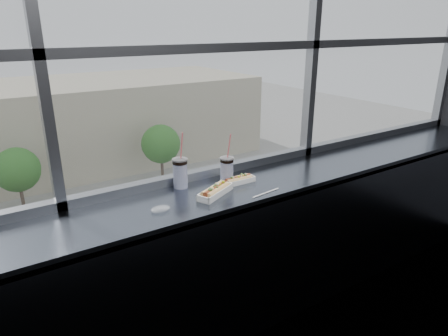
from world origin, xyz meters
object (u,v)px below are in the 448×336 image
wrapper (160,209)px  tree_right (161,144)px  soda_cup_left (180,172)px  car_near_e (249,223)px  loose_straw (266,193)px  hotdog_tray_left (215,191)px  car_near_d (152,252)px  soda_cup_right (227,169)px  tree_center (17,170)px  car_near_c (15,295)px  pedestrian_c (61,194)px  car_far_b (20,223)px  hotdog_tray_right (238,180)px

wrapper → tree_right: bearing=66.4°
soda_cup_left → car_near_e: soda_cup_left is taller
loose_straw → car_near_e: 23.32m
hotdog_tray_left → tree_right: (12.01, 28.33, -8.60)m
tree_right → car_near_e: bearing=-87.3°
car_near_d → car_near_e: car_near_d is taller
soda_cup_right → tree_center: 29.55m
car_near_c → tree_center: tree_center is taller
hotdog_tray_left → pedestrian_c: (3.43, 27.69, -11.00)m
car_far_b → tree_center: bearing=-9.2°
hotdog_tray_left → hotdog_tray_right: bearing=-5.3°
soda_cup_left → loose_straw: bearing=-43.7°
hotdog_tray_left → pedestrian_c: 29.99m
tree_right → soda_cup_left: bearing=-113.4°
soda_cup_right → soda_cup_left: bearing=160.2°
car_near_e → pedestrian_c: (-9.16, 11.36, 0.02)m
hotdog_tray_right → tree_center: 29.56m
car_near_c → car_near_e: bearing=-85.3°
soda_cup_right → car_far_b: bearing=89.9°
loose_straw → wrapper: bearing=161.5°
wrapper → car_near_c: 19.67m
tree_right → wrapper: bearing=-113.6°
soda_cup_left → tree_center: bearing=87.9°
wrapper → car_near_c: (-0.63, 16.35, -10.91)m
car_far_b → wrapper: bearing=178.6°
wrapper → car_near_d: (6.29, 16.35, -10.94)m
wrapper → pedestrian_c: wrapper is taller
soda_cup_right → tree_center: size_ratio=0.07×
car_near_c → hotdog_tray_right: bearing=-170.8°
car_far_b → car_near_e: bearing=-122.8°
car_far_b → tree_center: tree_center is taller
wrapper → tree_right: wrapper is taller
car_near_d → tree_center: tree_center is taller
car_near_c → tree_center: (1.90, 12.00, 2.20)m
soda_cup_right → pedestrian_c: bearing=83.3°
hotdog_tray_left → soda_cup_right: size_ratio=0.86×
soda_cup_right → car_near_e: bearing=52.5°
car_near_c → loose_straw: bearing=-170.7°
soda_cup_left → car_near_d: soda_cup_left is taller
soda_cup_left → wrapper: soda_cup_left is taller
hotdog_tray_right → soda_cup_right: bearing=148.2°
wrapper → pedestrian_c: bearing=82.1°
car_near_e → tree_right: tree_right is taller
car_near_e → hotdog_tray_right: bearing=143.5°
pedestrian_c → soda_cup_right: bearing=-6.7°
pedestrian_c → car_near_d: bearing=12.3°
tree_center → soda_cup_left: bearing=-92.1°
loose_straw → car_near_c: size_ratio=0.03×
wrapper → soda_cup_right: bearing=15.0°
car_near_d → tree_right: 13.67m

